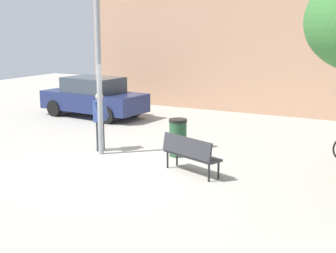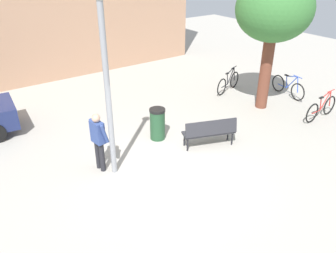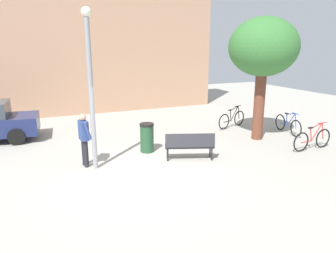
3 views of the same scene
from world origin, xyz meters
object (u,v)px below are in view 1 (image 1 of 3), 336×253
(person_by_lamppost, at_px, (100,117))
(trash_bin, at_px, (178,137))
(lamppost, at_px, (99,58))
(parked_car_navy, at_px, (94,97))
(park_bench, at_px, (190,152))

(person_by_lamppost, bearing_deg, trash_bin, 13.16)
(lamppost, xyz_separation_m, person_by_lamppost, (-0.24, 0.32, -1.69))
(person_by_lamppost, xyz_separation_m, parked_car_navy, (-3.32, 4.14, -0.19))
(person_by_lamppost, bearing_deg, park_bench, -14.27)
(trash_bin, bearing_deg, parked_car_navy, 146.78)
(parked_car_navy, bearing_deg, park_bench, -37.21)
(parked_car_navy, bearing_deg, trash_bin, -33.22)
(park_bench, xyz_separation_m, parked_car_navy, (-6.53, 4.96, 0.23))
(person_by_lamppost, xyz_separation_m, trash_bin, (2.22, 0.52, -0.45))
(person_by_lamppost, distance_m, parked_car_navy, 5.31)
(lamppost, bearing_deg, park_bench, -9.57)
(park_bench, distance_m, parked_car_navy, 8.20)
(person_by_lamppost, relative_size, park_bench, 1.00)
(person_by_lamppost, bearing_deg, lamppost, -52.63)
(lamppost, relative_size, person_by_lamppost, 2.80)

